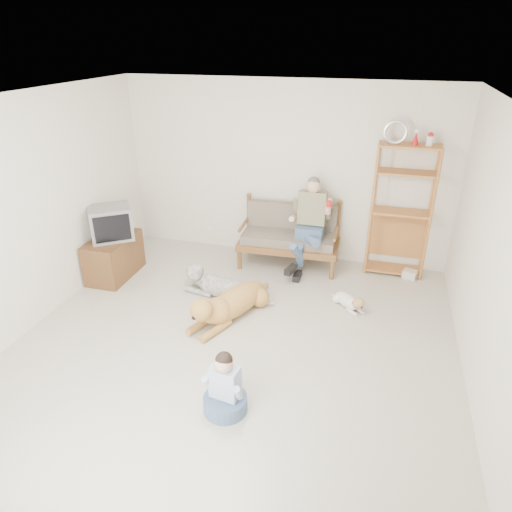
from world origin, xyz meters
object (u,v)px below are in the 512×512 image
(golden_retriever, at_px, (229,304))
(loveseat, at_px, (290,234))
(tv_stand, at_px, (114,257))
(etagere, at_px, (401,210))

(golden_retriever, bearing_deg, loveseat, 99.68)
(tv_stand, bearing_deg, etagere, 16.79)
(tv_stand, bearing_deg, golden_retriever, -17.53)
(loveseat, xyz_separation_m, etagere, (1.56, 0.13, 0.50))
(loveseat, xyz_separation_m, golden_retriever, (-0.41, -1.71, -0.29))
(loveseat, distance_m, tv_stand, 2.64)
(loveseat, height_order, golden_retriever, loveseat)
(loveseat, bearing_deg, golden_retriever, -105.66)
(loveseat, distance_m, etagere, 1.65)
(tv_stand, distance_m, golden_retriever, 2.08)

